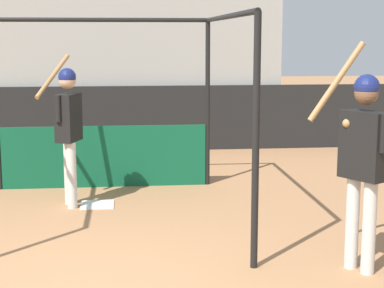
% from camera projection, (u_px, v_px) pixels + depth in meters
% --- Properties ---
extents(outfield_wall, '(24.00, 0.12, 1.28)m').
position_uv_depth(outfield_wall, '(105.00, 119.00, 12.59)').
color(outfield_wall, black).
rests_on(outfield_wall, ground).
extents(bleacher_section, '(7.05, 4.00, 3.36)m').
position_uv_depth(bleacher_section, '(107.00, 62.00, 14.44)').
color(bleacher_section, '#9E9E99').
rests_on(bleacher_section, ground).
extents(batting_cage, '(3.18, 3.69, 2.51)m').
position_uv_depth(batting_cage, '(102.00, 118.00, 8.72)').
color(batting_cage, black).
rests_on(batting_cage, ground).
extents(home_plate, '(0.44, 0.44, 0.02)m').
position_uv_depth(home_plate, '(98.00, 205.00, 8.64)').
color(home_plate, white).
rests_on(home_plate, ground).
extents(player_batter, '(0.61, 0.94, 2.01)m').
position_uv_depth(player_batter, '(68.00, 123.00, 8.43)').
color(player_batter, silver).
rests_on(player_batter, ground).
extents(player_waiting, '(0.68, 0.65, 2.21)m').
position_uv_depth(player_waiting, '(363.00, 152.00, 6.05)').
color(player_waiting, silver).
rests_on(player_waiting, ground).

